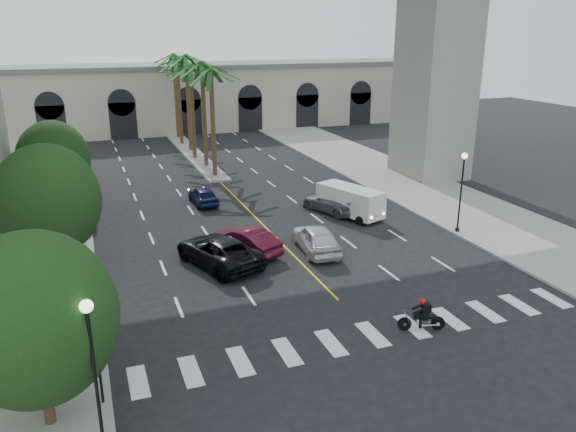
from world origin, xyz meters
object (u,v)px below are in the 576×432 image
object	(u,v)px
lamp_post_left_far	(80,188)
car_d	(333,202)
lamp_post_right	(462,186)
car_a	(316,238)
car_e	(203,195)
cargo_van	(350,201)
motorcycle_rider	(423,316)
traffic_signal_far	(92,294)
traffic_signal_near	(96,343)
pedestrian_a	(84,339)
car_c	(219,251)
car_b	(246,241)
lamp_post_left_near	(94,365)

from	to	relation	value
lamp_post_left_far	car_d	xyz separation A→B (m)	(17.05, -1.06, -2.48)
lamp_post_right	car_a	distance (m)	10.19
car_e	cargo_van	bearing A→B (deg)	141.24
cargo_van	car_e	bearing A→B (deg)	122.84
motorcycle_rider	car_d	distance (m)	17.19
traffic_signal_far	motorcycle_rider	size ratio (longest dim) A/B	1.79
traffic_signal_near	pedestrian_a	distance (m)	3.27
car_a	cargo_van	distance (m)	7.14
traffic_signal_far	car_c	bearing A→B (deg)	44.99
lamp_post_left_far	pedestrian_a	size ratio (longest dim) A/B	2.71
car_e	cargo_van	distance (m)	11.30
traffic_signal_near	motorcycle_rider	xyz separation A→B (m)	(13.55, 0.59, -1.82)
car_c	pedestrian_a	bearing A→B (deg)	27.94
motorcycle_rider	traffic_signal_near	bearing A→B (deg)	-159.03
traffic_signal_near	car_a	size ratio (longest dim) A/B	0.75
traffic_signal_far	pedestrian_a	distance (m)	1.79
car_c	car_e	size ratio (longest dim) A/B	1.48
motorcycle_rider	car_d	xyz separation A→B (m)	(3.40, 16.85, 0.06)
car_d	traffic_signal_far	bearing A→B (deg)	18.85
car_c	lamp_post_right	bearing A→B (deg)	159.38
car_b	car_e	bearing A→B (deg)	-113.67
lamp_post_left_near	lamp_post_left_far	world-z (taller)	same
car_a	cargo_van	bearing A→B (deg)	-127.53
car_d	car_b	bearing A→B (deg)	14.16
traffic_signal_near	motorcycle_rider	bearing A→B (deg)	2.49
car_c	pedestrian_a	distance (m)	10.77
lamp_post_right	car_a	world-z (taller)	lamp_post_right
motorcycle_rider	car_b	world-z (taller)	car_b
car_e	lamp_post_right	bearing A→B (deg)	136.65
lamp_post_left_near	lamp_post_left_far	xyz separation A→B (m)	(0.00, 21.00, 0.00)
lamp_post_right	car_a	xyz separation A→B (m)	(-9.90, 0.30, -2.40)
car_b	traffic_signal_near	bearing A→B (deg)	28.87
lamp_post_left_near	car_b	xyz separation A→B (m)	(8.87, 14.48, -2.43)
lamp_post_left_near	traffic_signal_far	distance (m)	6.54
lamp_post_left_near	motorcycle_rider	size ratio (longest dim) A/B	2.63
motorcycle_rider	car_a	xyz separation A→B (m)	(-0.75, 10.21, 0.14)
lamp_post_left_far	traffic_signal_far	world-z (taller)	lamp_post_left_far
car_a	car_b	bearing A→B (deg)	-10.90
lamp_post_left_far	lamp_post_right	size ratio (longest dim) A/B	1.00
car_c	traffic_signal_far	bearing A→B (deg)	25.63
lamp_post_left_near	cargo_van	world-z (taller)	lamp_post_left_near
lamp_post_left_near	car_c	distance (m)	15.24
lamp_post_left_far	traffic_signal_far	distance (m)	14.52
car_d	pedestrian_a	world-z (taller)	pedestrian_a
traffic_signal_far	car_b	xyz separation A→B (m)	(8.77, 7.98, -1.72)
car_a	pedestrian_a	size ratio (longest dim) A/B	2.45
lamp_post_left_near	traffic_signal_far	size ratio (longest dim) A/B	1.47
cargo_van	car_a	bearing A→B (deg)	-154.01
traffic_signal_far	motorcycle_rider	distance (m)	14.09
lamp_post_right	pedestrian_a	bearing A→B (deg)	-161.91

